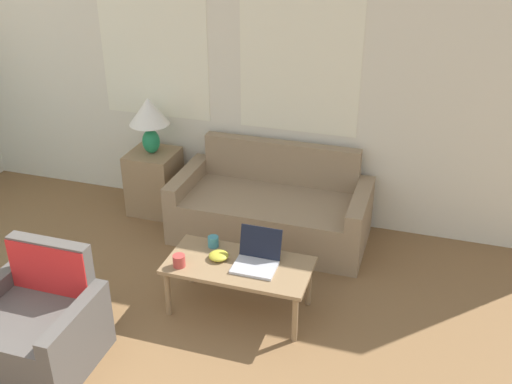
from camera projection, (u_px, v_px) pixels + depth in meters
name	position (u px, v px, depth m)	size (l,w,h in m)	color
wall_back	(234.00, 82.00, 5.58)	(6.67, 0.06, 2.60)	silver
couch	(272.00, 210.00, 5.55)	(1.77, 0.83, 0.82)	#937A5B
armchair	(38.00, 328.00, 4.08)	(0.81, 0.71, 0.80)	#514C47
side_table	(155.00, 182.00, 5.95)	(0.45, 0.45, 0.63)	#937551
table_lamp	(149.00, 116.00, 5.63)	(0.38, 0.38, 0.55)	#1E8451
coffee_table	(239.00, 269.00, 4.50)	(1.09, 0.54, 0.42)	#8E704C
laptop	(257.00, 258.00, 4.44)	(0.32, 0.31, 0.25)	#B7B7BC
cup_navy	(213.00, 242.00, 4.67)	(0.08, 0.08, 0.09)	teal
cup_yellow	(179.00, 261.00, 4.43)	(0.09, 0.09, 0.09)	#B23D38
snack_bowl	(219.00, 256.00, 4.52)	(0.15, 0.15, 0.05)	gold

